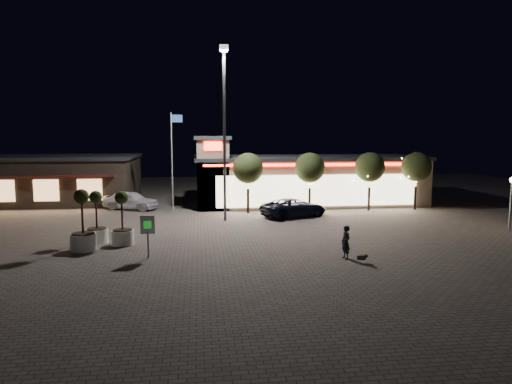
{
  "coord_description": "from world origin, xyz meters",
  "views": [
    {
      "loc": [
        0.15,
        -24.65,
        6.02
      ],
      "look_at": [
        4.01,
        6.0,
        2.29
      ],
      "focal_mm": 32.0,
      "sensor_mm": 36.0,
      "label": 1
    }
  ],
  "objects": [
    {
      "name": "valet_sign",
      "position": [
        -2.42,
        -1.87,
        1.51
      ],
      "size": [
        0.71,
        0.1,
        2.15
      ],
      "color": "gray",
      "rests_on": "ground"
    },
    {
      "name": "planter_right",
      "position": [
        -4.14,
        1.17,
        0.94
      ],
      "size": [
        1.24,
        1.24,
        3.04
      ],
      "color": "white",
      "rests_on": "ground"
    },
    {
      "name": "restaurant_building",
      "position": [
        -14.0,
        19.97,
        2.16
      ],
      "size": [
        16.4,
        11.0,
        4.3
      ],
      "color": "#382D23",
      "rests_on": "ground"
    },
    {
      "name": "string_tree_a",
      "position": [
        4.0,
        11.0,
        3.56
      ],
      "size": [
        2.42,
        2.42,
        4.79
      ],
      "color": "#332319",
      "rests_on": "ground"
    },
    {
      "name": "planter_left",
      "position": [
        -5.66,
        1.78,
        0.93
      ],
      "size": [
        1.22,
        1.22,
        3.01
      ],
      "color": "white",
      "rests_on": "ground"
    },
    {
      "name": "planter_mid",
      "position": [
        -6.01,
        0.12,
        1.02
      ],
      "size": [
        1.34,
        1.34,
        3.3
      ],
      "color": "white",
      "rests_on": "ground"
    },
    {
      "name": "string_tree_c",
      "position": [
        14.0,
        11.0,
        3.56
      ],
      "size": [
        2.42,
        2.42,
        4.79
      ],
      "color": "#332319",
      "rests_on": "ground"
    },
    {
      "name": "ground",
      "position": [
        0.0,
        0.0,
        0.0
      ],
      "size": [
        90.0,
        90.0,
        0.0
      ],
      "primitive_type": "plane",
      "color": "#675C53",
      "rests_on": "ground"
    },
    {
      "name": "lamp_post_east",
      "position": [
        20.0,
        2.0,
        2.46
      ],
      "size": [
        0.36,
        0.36,
        3.48
      ],
      "color": "gray",
      "rests_on": "ground"
    },
    {
      "name": "white_sedan",
      "position": [
        -5.52,
        14.0,
        0.78
      ],
      "size": [
        4.94,
        3.43,
        1.56
      ],
      "primitive_type": "imported",
      "rotation": [
        0.0,
        0.0,
        1.19
      ],
      "color": "white",
      "rests_on": "ground"
    },
    {
      "name": "dog",
      "position": [
        7.94,
        -4.06,
        0.28
      ],
      "size": [
        0.53,
        0.2,
        0.28
      ],
      "color": "#59514C",
      "rests_on": "ground"
    },
    {
      "name": "string_tree_d",
      "position": [
        18.0,
        11.0,
        3.56
      ],
      "size": [
        2.42,
        2.42,
        4.79
      ],
      "color": "#332319",
      "rests_on": "ground"
    },
    {
      "name": "pickup_truck",
      "position": [
        7.27,
        8.81,
        0.71
      ],
      "size": [
        5.64,
        4.09,
        1.42
      ],
      "primitive_type": "imported",
      "rotation": [
        0.0,
        0.0,
        1.95
      ],
      "color": "black",
      "rests_on": "ground"
    },
    {
      "name": "floodlight_pole",
      "position": [
        2.0,
        8.0,
        7.02
      ],
      "size": [
        0.6,
        0.4,
        12.38
      ],
      "color": "gray",
      "rests_on": "ground"
    },
    {
      "name": "flagpole",
      "position": [
        -1.9,
        13.0,
        4.74
      ],
      "size": [
        0.95,
        0.1,
        8.0
      ],
      "color": "white",
      "rests_on": "ground"
    },
    {
      "name": "string_tree_b",
      "position": [
        9.0,
        11.0,
        3.56
      ],
      "size": [
        2.42,
        2.42,
        4.79
      ],
      "color": "#332319",
      "rests_on": "ground"
    },
    {
      "name": "pedestrian",
      "position": [
        7.34,
        -3.27,
        0.83
      ],
      "size": [
        0.53,
        0.69,
        1.67
      ],
      "primitive_type": "imported",
      "rotation": [
        0.0,
        0.0,
        -1.33
      ],
      "color": "black",
      "rests_on": "ground"
    },
    {
      "name": "retail_building",
      "position": [
        9.51,
        15.82,
        2.21
      ],
      "size": [
        20.4,
        8.4,
        6.1
      ],
      "color": "gray",
      "rests_on": "ground"
    }
  ]
}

